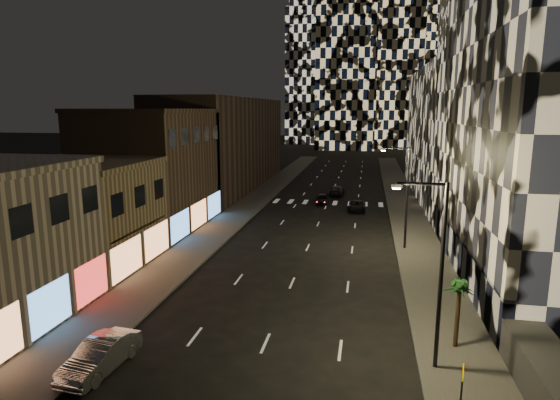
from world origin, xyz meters
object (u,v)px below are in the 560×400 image
at_px(car_dark_oncoming, 337,190).
at_px(ped_sign, 462,382).
at_px(car_dark_rightlane, 357,206).
at_px(palm_tree, 459,292).
at_px(streetlight_near, 436,263).
at_px(streetlight_far, 405,190).
at_px(car_dark_midlane, 322,199).
at_px(car_silver_parked, 100,356).

relative_size(car_dark_oncoming, ped_sign, 1.99).
relative_size(car_dark_rightlane, palm_tree, 1.21).
bearing_deg(streetlight_near, streetlight_far, 90.00).
height_order(car_dark_midlane, palm_tree, palm_tree).
bearing_deg(streetlight_far, streetlight_near, -90.00).
xyz_separation_m(car_silver_parked, palm_tree, (17.11, 5.31, 2.40)).
bearing_deg(streetlight_near, car_dark_midlane, 102.93).
height_order(car_dark_oncoming, ped_sign, ped_sign).
xyz_separation_m(car_dark_oncoming, palm_tree, (9.02, -43.64, 2.46)).
bearing_deg(streetlight_far, ped_sign, -88.39).
bearing_deg(streetlight_far, car_dark_rightlane, 105.62).
bearing_deg(streetlight_far, car_dark_midlane, 115.13).
distance_m(streetlight_near, palm_tree, 3.50).
distance_m(car_dark_oncoming, palm_tree, 44.63).
distance_m(streetlight_far, car_dark_midlane, 21.70).
bearing_deg(car_dark_oncoming, streetlight_near, 102.02).
height_order(car_dark_midlane, car_dark_rightlane, car_dark_midlane).
bearing_deg(car_dark_rightlane, streetlight_far, -74.08).
distance_m(streetlight_far, car_dark_rightlane, 16.85).
distance_m(streetlight_near, ped_sign, 5.31).
bearing_deg(streetlight_near, car_dark_oncoming, 99.25).
bearing_deg(streetlight_far, palm_tree, -85.00).
xyz_separation_m(car_dark_midlane, car_dark_oncoming, (1.53, 6.71, 0.05)).
relative_size(car_silver_parked, palm_tree, 1.28).
bearing_deg(ped_sign, car_dark_rightlane, 108.69).
xyz_separation_m(streetlight_near, car_dark_oncoming, (-7.47, 45.89, -4.65)).
height_order(streetlight_far, car_dark_rightlane, streetlight_far).
relative_size(streetlight_far, car_dark_oncoming, 1.85).
bearing_deg(car_dark_rightlane, car_silver_parked, -105.87).
height_order(streetlight_near, car_silver_parked, streetlight_near).
height_order(streetlight_far, palm_tree, streetlight_far).
bearing_deg(car_dark_oncoming, car_dark_rightlane, 109.57).
height_order(streetlight_far, car_dark_oncoming, streetlight_far).
bearing_deg(car_dark_midlane, streetlight_far, -68.61).
bearing_deg(car_dark_oncoming, car_dark_midlane, 79.96).
distance_m(car_dark_midlane, car_dark_rightlane, 5.88).
bearing_deg(car_dark_oncoming, streetlight_far, 108.87).
bearing_deg(palm_tree, streetlight_far, 95.00).
bearing_deg(car_dark_rightlane, car_dark_oncoming, 107.10).
distance_m(car_dark_oncoming, car_dark_rightlane, 10.78).
distance_m(streetlight_far, palm_tree, 17.95).
height_order(car_dark_rightlane, ped_sign, ped_sign).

